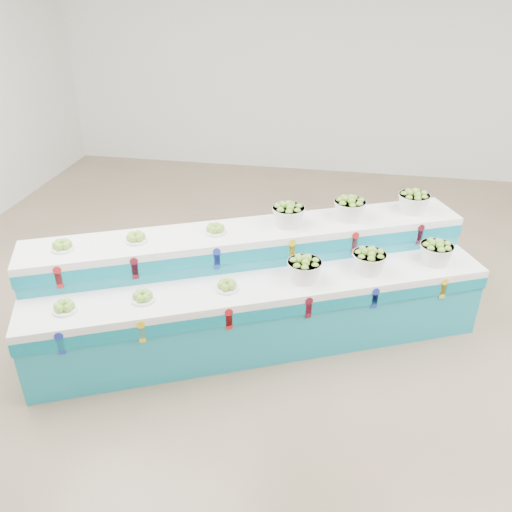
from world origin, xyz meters
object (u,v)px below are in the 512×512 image
object	(u,v)px
basket_lower_left	(304,268)
basket_upper_right	(414,201)
display_stand	(256,289)
plate_upper_mid	(136,237)

from	to	relation	value
basket_lower_left	basket_upper_right	xyz separation A→B (m)	(0.98, 1.02, 0.30)
basket_lower_left	basket_upper_right	distance (m)	1.44
basket_lower_left	display_stand	bearing A→B (deg)	169.68
display_stand	basket_upper_right	world-z (taller)	basket_upper_right
display_stand	plate_upper_mid	distance (m)	1.22
basket_lower_left	basket_upper_right	size ratio (longest dim) A/B	1.00
display_stand	basket_upper_right	xyz separation A→B (m)	(1.44, 0.93, 0.62)
display_stand	basket_lower_left	size ratio (longest dim) A/B	13.58
basket_upper_right	plate_upper_mid	bearing A→B (deg)	-155.85
basket_lower_left	plate_upper_mid	size ratio (longest dim) A/B	1.51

